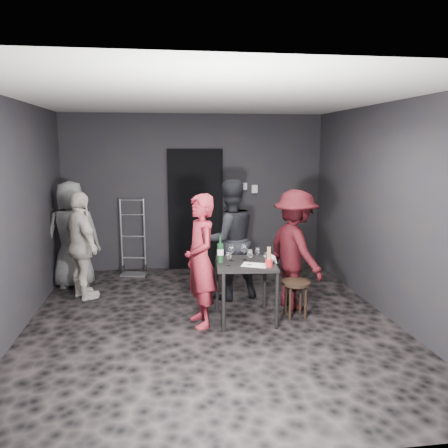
{
  "coord_description": "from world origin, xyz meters",
  "views": [
    {
      "loc": [
        -0.55,
        -5.12,
        2.17
      ],
      "look_at": [
        0.2,
        0.25,
        1.19
      ],
      "focal_mm": 35.0,
      "sensor_mm": 36.0,
      "label": 1
    }
  ],
  "objects": [
    {
      "name": "wine_glass_b",
      "position": [
        0.26,
        0.07,
        0.86
      ],
      "size": [
        0.11,
        0.11,
        0.22
      ],
      "primitive_type": null,
      "rotation": [
        0.0,
        0.0,
        -0.34
      ],
      "color": "white",
      "rests_on": "tasting_table"
    },
    {
      "name": "wall_right",
      "position": [
        2.25,
        0.0,
        1.35
      ],
      "size": [
        0.04,
        5.0,
        2.7
      ],
      "primitive_type": "cube",
      "color": "black",
      "rests_on": "ground"
    },
    {
      "name": "ceiling",
      "position": [
        0.0,
        0.0,
        2.7
      ],
      "size": [
        4.5,
        5.0,
        0.02
      ],
      "primitive_type": "cube",
      "color": "silver",
      "rests_on": "ground"
    },
    {
      "name": "tasting_table",
      "position": [
        0.43,
        -0.01,
        0.65
      ],
      "size": [
        0.72,
        0.72,
        0.75
      ],
      "rotation": [
        0.0,
        0.0,
        -0.09
      ],
      "color": "black",
      "rests_on": "floor"
    },
    {
      "name": "wall_front",
      "position": [
        0.0,
        -2.5,
        1.35
      ],
      "size": [
        4.5,
        0.04,
        2.7
      ],
      "primitive_type": "cube",
      "color": "black",
      "rests_on": "ground"
    },
    {
      "name": "wine_glass_d",
      "position": [
        0.45,
        -0.15,
        0.85
      ],
      "size": [
        0.09,
        0.09,
        0.21
      ],
      "primitive_type": null,
      "rotation": [
        0.0,
        0.0,
        0.15
      ],
      "color": "white",
      "rests_on": "tasting_table"
    },
    {
      "name": "reserved_card",
      "position": [
        0.73,
        -0.09,
        0.8
      ],
      "size": [
        0.11,
        0.15,
        0.1
      ],
      "primitive_type": null,
      "rotation": [
        0.0,
        0.0,
        0.24
      ],
      "color": "white",
      "rests_on": "tasting_table"
    },
    {
      "name": "breadstick_cup",
      "position": [
        0.67,
        -0.25,
        0.87
      ],
      "size": [
        0.08,
        0.08,
        0.26
      ],
      "rotation": [
        0.0,
        0.0,
        0.36
      ],
      "color": "red",
      "rests_on": "tasting_table"
    },
    {
      "name": "wallbox_lower",
      "position": [
        1.05,
        2.45,
        1.4
      ],
      "size": [
        0.1,
        0.06,
        0.14
      ],
      "primitive_type": "cube",
      "color": "#B7B7B2",
      "rests_on": "wall_back"
    },
    {
      "name": "woman_black",
      "position": [
        0.36,
        0.83,
        0.97
      ],
      "size": [
        1.03,
        0.71,
        1.93
      ],
      "primitive_type": "imported",
      "rotation": [
        0.0,
        0.0,
        3.36
      ],
      "color": "black",
      "rests_on": "floor"
    },
    {
      "name": "bystander_grey",
      "position": [
        -1.95,
        1.64,
        0.9
      ],
      "size": [
        0.9,
        0.51,
        1.81
      ],
      "primitive_type": "imported",
      "rotation": [
        0.0,
        0.0,
        3.17
      ],
      "color": "#5C5C5C",
      "rests_on": "floor"
    },
    {
      "name": "wallbox_upper",
      "position": [
        0.85,
        2.45,
        1.45
      ],
      "size": [
        0.12,
        0.06,
        0.12
      ],
      "primitive_type": "cube",
      "color": "#B7B7B2",
      "rests_on": "wall_back"
    },
    {
      "name": "wine_glass_e",
      "position": [
        0.65,
        -0.2,
        0.84
      ],
      "size": [
        0.09,
        0.09,
        0.18
      ],
      "primitive_type": null,
      "rotation": [
        0.0,
        0.0,
        0.31
      ],
      "color": "white",
      "rests_on": "tasting_table"
    },
    {
      "name": "wall_back",
      "position": [
        0.0,
        2.5,
        1.35
      ],
      "size": [
        4.5,
        0.04,
        2.7
      ],
      "primitive_type": "cube",
      "color": "black",
      "rests_on": "ground"
    },
    {
      "name": "wine_glass_f",
      "position": [
        0.59,
        0.04,
        0.84
      ],
      "size": [
        0.09,
        0.09,
        0.18
      ],
      "primitive_type": null,
      "rotation": [
        0.0,
        0.0,
        0.4
      ],
      "color": "white",
      "rests_on": "tasting_table"
    },
    {
      "name": "wine_glass_c",
      "position": [
        0.43,
        0.1,
        0.86
      ],
      "size": [
        0.1,
        0.1,
        0.21
      ],
      "primitive_type": null,
      "rotation": [
        0.0,
        0.0,
        0.3
      ],
      "color": "white",
      "rests_on": "tasting_table"
    },
    {
      "name": "bystander_cream",
      "position": [
        -1.71,
        1.09,
        0.79
      ],
      "size": [
        0.87,
        1.02,
        1.58
      ],
      "primitive_type": "imported",
      "rotation": [
        0.0,
        0.0,
        2.15
      ],
      "color": "beige",
      "rests_on": "floor"
    },
    {
      "name": "server_red",
      "position": [
        -0.13,
        -0.07,
        0.86
      ],
      "size": [
        0.54,
        0.7,
        1.73
      ],
      "primitive_type": "imported",
      "rotation": [
        0.0,
        0.0,
        -1.35
      ],
      "color": "maroon",
      "rests_on": "floor"
    },
    {
      "name": "wine_glass_a",
      "position": [
        0.2,
        -0.13,
        0.84
      ],
      "size": [
        0.07,
        0.07,
        0.18
      ],
      "primitive_type": null,
      "rotation": [
        0.0,
        0.0,
        -0.02
      ],
      "color": "white",
      "rests_on": "tasting_table"
    },
    {
      "name": "hand_truck",
      "position": [
        -1.08,
        2.21,
        0.23
      ],
      "size": [
        0.43,
        0.36,
        1.28
      ],
      "rotation": [
        0.0,
        0.0,
        -0.19
      ],
      "color": "#B2B2B7",
      "rests_on": "floor"
    },
    {
      "name": "floor",
      "position": [
        0.0,
        0.0,
        0.0
      ],
      "size": [
        4.5,
        5.0,
        0.02
      ],
      "primitive_type": "cube",
      "color": "black",
      "rests_on": "ground"
    },
    {
      "name": "wine_bottle",
      "position": [
        0.12,
        0.03,
        0.88
      ],
      "size": [
        0.08,
        0.08,
        0.33
      ],
      "rotation": [
        0.0,
        0.0,
        -0.34
      ],
      "color": "#14321A",
      "rests_on": "tasting_table"
    },
    {
      "name": "stool",
      "position": [
        1.09,
        0.0,
        0.38
      ],
      "size": [
        0.37,
        0.37,
        0.47
      ],
      "rotation": [
        0.0,
        0.0,
        0.09
      ],
      "color": "black",
      "rests_on": "floor"
    },
    {
      "name": "wall_left",
      "position": [
        -2.25,
        0.0,
        1.35
      ],
      "size": [
        0.04,
        5.0,
        2.7
      ],
      "primitive_type": "cube",
      "color": "black",
      "rests_on": "ground"
    },
    {
      "name": "man_maroon",
      "position": [
        1.16,
        0.33,
        0.85
      ],
      "size": [
        0.83,
        1.2,
        1.7
      ],
      "primitive_type": "imported",
      "rotation": [
        0.0,
        0.0,
        1.89
      ],
      "color": "#370B10",
      "rests_on": "floor"
    },
    {
      "name": "doorway",
      "position": [
        0.0,
        2.44,
        1.05
      ],
      "size": [
        0.95,
        0.1,
        2.1
      ],
      "primitive_type": "cube",
      "color": "black",
      "rests_on": "ground"
    },
    {
      "name": "tasting_mat",
      "position": [
        0.51,
        -0.17,
        0.75
      ],
      "size": [
        0.36,
        0.31,
        0.0
      ],
      "primitive_type": "cube",
      "rotation": [
        0.0,
        0.0,
        -0.42
      ],
      "color": "white",
      "rests_on": "tasting_table"
    }
  ]
}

